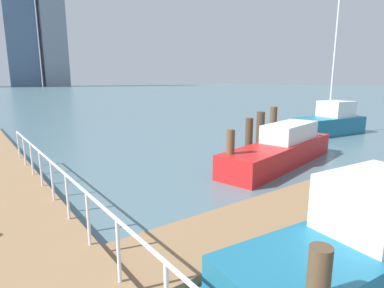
# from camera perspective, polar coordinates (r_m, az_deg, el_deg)

# --- Properties ---
(ground_plane) EXTENTS (300.00, 300.00, 0.00)m
(ground_plane) POSITION_cam_1_polar(r_m,az_deg,el_deg) (17.10, -18.94, -0.79)
(ground_plane) COLOR slate
(floating_dock) EXTENTS (12.43, 2.00, 0.18)m
(floating_dock) POSITION_cam_1_polar(r_m,az_deg,el_deg) (9.64, 19.84, -9.89)
(floating_dock) COLOR #93704C
(floating_dock) RESTS_ON ground_plane
(boardwalk_railing) EXTENTS (0.06, 22.52, 1.08)m
(boardwalk_railing) POSITION_cam_1_polar(r_m,az_deg,el_deg) (4.04, -4.67, -23.30)
(boardwalk_railing) COLOR white
(boardwalk_railing) RESTS_ON boardwalk
(dock_piling_0) EXTENTS (0.34, 0.34, 2.16)m
(dock_piling_0) POSITION_cam_1_polar(r_m,az_deg,el_deg) (16.22, 14.36, 2.70)
(dock_piling_0) COLOR brown
(dock_piling_0) RESTS_ON ground_plane
(dock_piling_2) EXTENTS (0.30, 0.30, 1.78)m
(dock_piling_2) POSITION_cam_1_polar(r_m,az_deg,el_deg) (11.28, 6.89, -1.85)
(dock_piling_2) COLOR brown
(dock_piling_2) RESTS_ON ground_plane
(dock_piling_3) EXTENTS (0.32, 0.32, 1.92)m
(dock_piling_3) POSITION_cam_1_polar(r_m,az_deg,el_deg) (13.47, 10.19, 0.57)
(dock_piling_3) COLOR #473826
(dock_piling_3) RESTS_ON ground_plane
(dock_piling_5) EXTENTS (0.36, 0.36, 2.08)m
(dock_piling_5) POSITION_cam_1_polar(r_m,az_deg,el_deg) (14.47, 12.15, 1.59)
(dock_piling_5) COLOR #473826
(dock_piling_5) RESTS_ON ground_plane
(moored_boat_0) EXTENTS (7.24, 3.09, 1.64)m
(moored_boat_0) POSITION_cam_1_polar(r_m,az_deg,el_deg) (13.76, 15.89, -0.85)
(moored_boat_0) COLOR red
(moored_boat_0) RESTS_ON ground_plane
(moored_boat_1) EXTENTS (5.87, 2.23, 1.86)m
(moored_boat_1) POSITION_cam_1_polar(r_m,az_deg,el_deg) (6.73, 28.71, -15.12)
(moored_boat_1) COLOR #1E6B8C
(moored_boat_1) RESTS_ON ground_plane
(moored_boat_2) EXTENTS (4.87, 2.65, 9.26)m
(moored_boat_2) POSITION_cam_1_polar(r_m,az_deg,el_deg) (22.27, 23.62, 3.79)
(moored_boat_2) COLOR #1E6B8C
(moored_boat_2) RESTS_ON ground_plane
(skyline_tower_4) EXTENTS (10.52, 13.12, 48.45)m
(skyline_tower_4) POSITION_cam_1_polar(r_m,az_deg,el_deg) (157.37, -23.99, 18.38)
(skyline_tower_4) COLOR gray
(skyline_tower_4) RESTS_ON ground_plane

